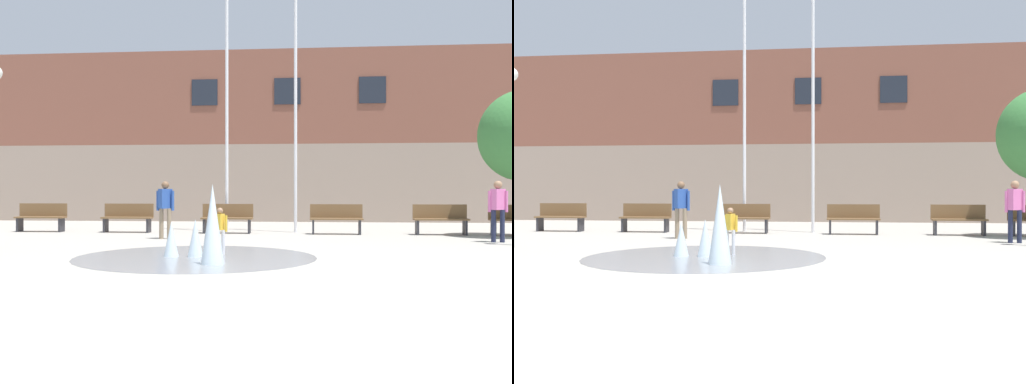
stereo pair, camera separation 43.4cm
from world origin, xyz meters
TOP-DOWN VIEW (x-y plane):
  - ground_plane at (0.00, 0.00)m, footprint 100.00×100.00m
  - library_building at (0.00, 19.99)m, footprint 36.00×6.05m
  - splash_fountain at (-1.13, 3.38)m, footprint 4.87×4.87m
  - park_bench_far_left at (-7.68, 10.55)m, footprint 1.60×0.44m
  - park_bench_left_of_flagpoles at (-4.81, 10.53)m, footprint 1.60×0.44m
  - park_bench_under_left_flagpole at (-1.60, 10.43)m, footprint 1.60×0.44m
  - park_bench_center at (1.76, 10.34)m, footprint 1.60×0.44m
  - park_bench_under_right_flagpole at (4.87, 10.37)m, footprint 1.60×0.44m
  - teen_by_trashcan at (5.80, 7.91)m, footprint 0.50×0.35m
  - child_with_pink_shirt at (-0.88, 4.35)m, footprint 0.31×0.24m
  - adult_watching at (-3.00, 8.17)m, footprint 0.50×0.39m
  - flagpole_left at (-1.67, 11.01)m, footprint 0.80×0.10m
  - flagpole_right at (0.53, 11.01)m, footprint 0.80×0.10m

SIDE VIEW (x-z plane):
  - ground_plane at x=0.00m, z-range 0.00..0.00m
  - splash_fountain at x=-1.13m, z-range -0.31..1.16m
  - park_bench_far_left at x=-7.68m, z-range 0.02..0.93m
  - park_bench_left_of_flagpoles at x=-4.81m, z-range 0.02..0.93m
  - park_bench_under_left_flagpole at x=-1.60m, z-range 0.02..0.93m
  - park_bench_center at x=1.76m, z-range 0.02..0.93m
  - park_bench_under_right_flagpole at x=4.87m, z-range 0.02..0.93m
  - child_with_pink_shirt at x=-0.88m, z-range 0.09..1.07m
  - teen_by_trashcan at x=5.80m, z-range 0.14..1.73m
  - adult_watching at x=-3.00m, z-range 0.14..1.73m
  - library_building at x=0.00m, z-range 0.00..7.25m
  - flagpole_left at x=-1.67m, z-range 0.25..8.84m
  - flagpole_right at x=0.53m, z-range 0.25..8.96m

